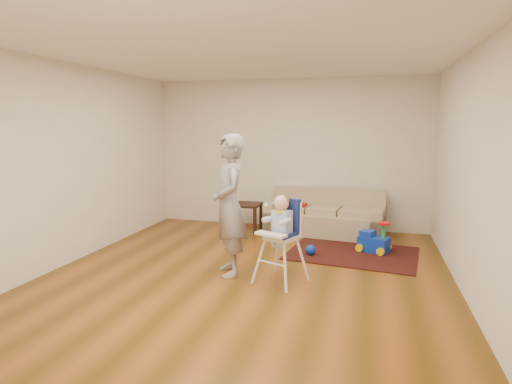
% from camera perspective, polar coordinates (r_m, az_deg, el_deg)
% --- Properties ---
extents(ground, '(5.50, 5.50, 0.00)m').
position_cam_1_polar(ground, '(5.52, -1.10, -10.94)').
color(ground, '#52330A').
rests_on(ground, ground).
extents(room_envelope, '(5.04, 5.52, 2.72)m').
position_cam_1_polar(room_envelope, '(5.70, 0.33, 8.91)').
color(room_envelope, beige).
rests_on(room_envelope, ground).
extents(sofa, '(2.06, 1.03, 0.77)m').
position_cam_1_polar(sofa, '(7.48, 9.10, -2.72)').
color(sofa, tan).
rests_on(sofa, ground).
extents(side_table, '(0.50, 0.50, 0.50)m').
position_cam_1_polar(side_table, '(7.65, -1.33, -3.37)').
color(side_table, black).
rests_on(side_table, ground).
extents(area_rug, '(1.97, 1.58, 0.01)m').
position_cam_1_polar(area_rug, '(6.52, 12.73, -7.96)').
color(area_rug, black).
rests_on(area_rug, ground).
extents(ride_on_toy, '(0.51, 0.44, 0.46)m').
position_cam_1_polar(ride_on_toy, '(6.61, 15.46, -5.68)').
color(ride_on_toy, '#0D33BF').
rests_on(ride_on_toy, area_rug).
extents(toy_ball, '(0.15, 0.15, 0.15)m').
position_cam_1_polar(toy_ball, '(6.30, 7.29, -7.65)').
color(toy_ball, '#0D33BF').
rests_on(toy_ball, area_rug).
extents(high_chair, '(0.65, 0.65, 1.07)m').
position_cam_1_polar(high_chair, '(5.13, 3.35, -6.49)').
color(high_chair, white).
rests_on(high_chair, ground).
extents(adult, '(0.68, 0.77, 1.77)m').
position_cam_1_polar(adult, '(5.33, -3.54, -1.79)').
color(adult, gray).
rests_on(adult, ground).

